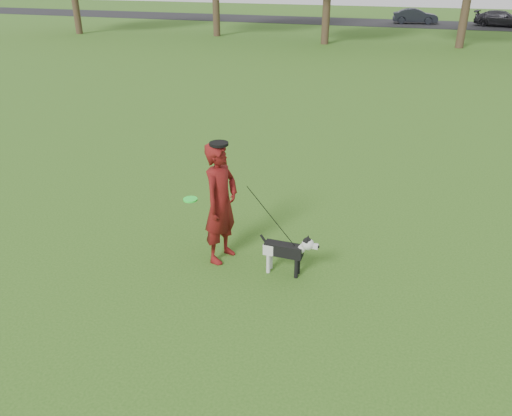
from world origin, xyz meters
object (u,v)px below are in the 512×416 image
at_px(man, 221,203).
at_px(dog, 288,249).
at_px(car_mid, 415,16).
at_px(car_right, 502,19).

xyz_separation_m(man, dog, (1.17, -0.12, -0.57)).
bearing_deg(dog, car_mid, 90.22).
xyz_separation_m(dog, car_mid, (-0.16, 40.45, 0.18)).
height_order(man, car_mid, man).
bearing_deg(car_mid, dog, 173.20).
distance_m(man, car_mid, 40.35).
bearing_deg(car_right, dog, -175.99).
relative_size(man, dog, 2.11).
xyz_separation_m(man, car_mid, (1.01, 40.33, -0.39)).
relative_size(man, car_mid, 0.55).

